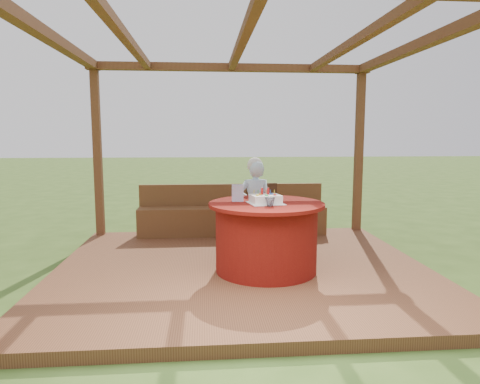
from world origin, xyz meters
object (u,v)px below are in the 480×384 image
object	(u,v)px
table	(266,236)
bench	(232,218)
chair	(264,212)
drinking_glass	(270,202)
birthday_cake	(266,199)
elderly_woman	(255,204)
gift_bag	(238,193)

from	to	relation	value
table	bench	bearing A→B (deg)	97.91
chair	drinking_glass	bearing A→B (deg)	-95.16
birthday_cake	chair	bearing A→B (deg)	82.91
chair	birthday_cake	size ratio (longest dim) A/B	2.09
bench	chair	xyz separation A→B (m)	(0.39, -0.89, 0.25)
table	birthday_cake	world-z (taller)	birthday_cake
drinking_glass	table	bearing A→B (deg)	89.97
bench	elderly_woman	bearing A→B (deg)	-77.20
birthday_cake	gift_bag	world-z (taller)	gift_bag
table	elderly_woman	xyz separation A→B (m)	(-0.03, 0.88, 0.24)
drinking_glass	chair	bearing A→B (deg)	84.84
bench	table	size ratio (longest dim) A/B	2.23
gift_bag	drinking_glass	xyz separation A→B (m)	(0.32, -0.40, -0.05)
table	elderly_woman	bearing A→B (deg)	91.91
table	drinking_glass	xyz separation A→B (m)	(-0.00, -0.27, 0.45)
bench	elderly_woman	distance (m)	1.15
chair	elderly_woman	xyz separation A→B (m)	(-0.15, -0.17, 0.14)
table	gift_bag	world-z (taller)	gift_bag
bench	gift_bag	bearing A→B (deg)	-91.79
elderly_woman	birthday_cake	xyz separation A→B (m)	(0.01, -0.94, 0.21)
elderly_woman	drinking_glass	distance (m)	1.17
bench	birthday_cake	bearing A→B (deg)	-82.85
chair	elderly_woman	size ratio (longest dim) A/B	0.70
bench	chair	bearing A→B (deg)	-66.45
table	gift_bag	distance (m)	0.61
elderly_woman	gift_bag	xyz separation A→B (m)	(-0.30, -0.74, 0.26)
table	chair	distance (m)	1.06
table	drinking_glass	distance (m)	0.52
gift_bag	bench	bearing A→B (deg)	91.80
elderly_woman	birthday_cake	world-z (taller)	elderly_woman
birthday_cake	drinking_glass	size ratio (longest dim) A/B	3.97
table	birthday_cake	bearing A→B (deg)	-108.56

